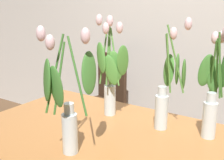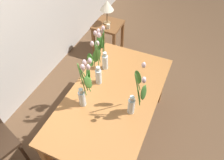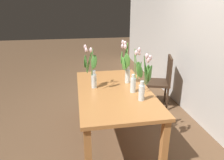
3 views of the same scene
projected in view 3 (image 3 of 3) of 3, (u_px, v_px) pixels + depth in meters
The scene contains 8 objects.
ground_plane at pixel (114, 139), 2.90m from camera, with size 18.00×18.00×0.00m, color brown.
room_wall_rear at pixel (224, 38), 2.67m from camera, with size 9.00×0.10×2.70m, color beige.
dining_table at pixel (114, 96), 2.68m from camera, with size 1.60×0.90×0.74m.
tulip_vase_0 at pixel (136, 77), 2.49m from camera, with size 0.16×0.15×0.58m.
tulip_vase_1 at pixel (92, 72), 2.62m from camera, with size 0.21×0.17×0.56m.
tulip_vase_2 at pixel (126, 67), 2.78m from camera, with size 0.19×0.15×0.59m.
tulip_vase_3 at pixel (145, 81), 2.29m from camera, with size 0.18×0.15×0.55m.
dining_chair at pixel (162, 79), 3.66m from camera, with size 0.50×0.50×0.93m.
Camera 3 is at (2.40, -0.45, 1.77)m, focal length 33.54 mm.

